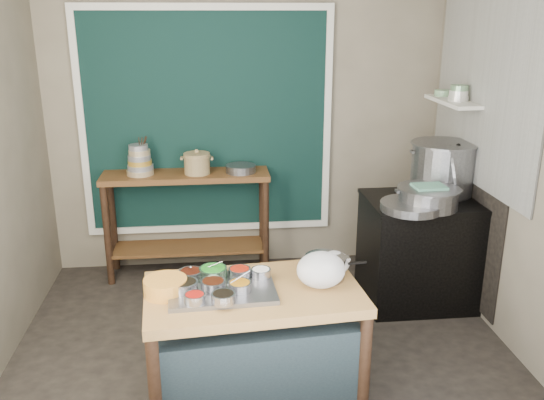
{
  "coord_description": "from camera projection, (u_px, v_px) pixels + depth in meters",
  "views": [
    {
      "loc": [
        -0.31,
        -3.61,
        2.28
      ],
      "look_at": [
        0.1,
        0.25,
        1.01
      ],
      "focal_mm": 38.0,
      "sensor_mm": 36.0,
      "label": 1
    }
  ],
  "objects": [
    {
      "name": "floor",
      "position": [
        262.0,
        345.0,
        4.16
      ],
      "size": [
        3.5,
        3.0,
        0.02
      ],
      "primitive_type": "cube",
      "color": "#2E2923",
      "rests_on": "ground"
    },
    {
      "name": "back_wall",
      "position": [
        246.0,
        116.0,
        5.15
      ],
      "size": [
        3.5,
        0.02,
        2.8
      ],
      "primitive_type": "cube",
      "color": "#756C5A",
      "rests_on": "floor"
    },
    {
      "name": "right_wall",
      "position": [
        519.0,
        149.0,
        3.9
      ],
      "size": [
        0.02,
        3.0,
        2.8
      ],
      "primitive_type": "cube",
      "color": "#756C5A",
      "rests_on": "floor"
    },
    {
      "name": "curtain_panel",
      "position": [
        207.0,
        123.0,
        5.09
      ],
      "size": [
        2.1,
        0.02,
        1.9
      ],
      "primitive_type": "cube",
      "color": "black",
      "rests_on": "back_wall"
    },
    {
      "name": "curtain_frame",
      "position": [
        207.0,
        123.0,
        5.08
      ],
      "size": [
        2.22,
        0.03,
        2.02
      ],
      "primitive_type": null,
      "color": "beige",
      "rests_on": "back_wall"
    },
    {
      "name": "tile_panel",
      "position": [
        486.0,
        74.0,
        4.28
      ],
      "size": [
        0.02,
        1.7,
        1.7
      ],
      "primitive_type": "cube",
      "color": "#B2B2AA",
      "rests_on": "right_wall"
    },
    {
      "name": "soot_patch",
      "position": [
        465.0,
        215.0,
        4.73
      ],
      "size": [
        0.01,
        1.3,
        1.3
      ],
      "primitive_type": "cube",
      "color": "black",
      "rests_on": "right_wall"
    },
    {
      "name": "wall_shelf",
      "position": [
        453.0,
        102.0,
        4.63
      ],
      "size": [
        0.22,
        0.7,
        0.03
      ],
      "primitive_type": "cube",
      "color": "beige",
      "rests_on": "right_wall"
    },
    {
      "name": "prep_table",
      "position": [
        254.0,
        345.0,
        3.46
      ],
      "size": [
        1.31,
        0.82,
        0.75
      ],
      "primitive_type": "cube",
      "rotation": [
        0.0,
        0.0,
        0.08
      ],
      "color": "olive",
      "rests_on": "floor"
    },
    {
      "name": "back_counter",
      "position": [
        188.0,
        224.0,
        5.16
      ],
      "size": [
        1.45,
        0.4,
        0.95
      ],
      "primitive_type": "cube",
      "color": "#5A3619",
      "rests_on": "floor"
    },
    {
      "name": "stove_block",
      "position": [
        421.0,
        252.0,
        4.68
      ],
      "size": [
        0.9,
        0.68,
        0.85
      ],
      "primitive_type": "cube",
      "color": "black",
      "rests_on": "floor"
    },
    {
      "name": "stove_top",
      "position": [
        425.0,
        201.0,
        4.54
      ],
      "size": [
        0.92,
        0.69,
        0.03
      ],
      "primitive_type": "cube",
      "color": "black",
      "rests_on": "stove_block"
    },
    {
      "name": "condiment_tray",
      "position": [
        222.0,
        289.0,
        3.31
      ],
      "size": [
        0.63,
        0.46,
        0.03
      ],
      "primitive_type": "cube",
      "rotation": [
        0.0,
        0.0,
        0.05
      ],
      "color": "gray",
      "rests_on": "prep_table"
    },
    {
      "name": "condiment_bowls",
      "position": [
        215.0,
        282.0,
        3.31
      ],
      "size": [
        0.58,
        0.46,
        0.07
      ],
      "color": "gray",
      "rests_on": "condiment_tray"
    },
    {
      "name": "yellow_basin",
      "position": [
        166.0,
        286.0,
        3.27
      ],
      "size": [
        0.27,
        0.27,
        0.1
      ],
      "primitive_type": "cylinder",
      "rotation": [
        0.0,
        0.0,
        -0.11
      ],
      "color": "#BE752D",
      "rests_on": "prep_table"
    },
    {
      "name": "saucepan",
      "position": [
        325.0,
        267.0,
        3.46
      ],
      "size": [
        0.28,
        0.28,
        0.14
      ],
      "primitive_type": null,
      "rotation": [
        0.0,
        0.0,
        0.08
      ],
      "color": "gray",
      "rests_on": "prep_table"
    },
    {
      "name": "plastic_bag_a",
      "position": [
        321.0,
        270.0,
        3.34
      ],
      "size": [
        0.3,
        0.26,
        0.21
      ],
      "primitive_type": "ellipsoid",
      "rotation": [
        0.0,
        0.0,
        0.08
      ],
      "color": "white",
      "rests_on": "prep_table"
    },
    {
      "name": "plastic_bag_b",
      "position": [
        334.0,
        263.0,
        3.52
      ],
      "size": [
        0.24,
        0.22,
        0.15
      ],
      "primitive_type": "ellipsoid",
      "rotation": [
        0.0,
        0.0,
        -0.34
      ],
      "color": "white",
      "rests_on": "prep_table"
    },
    {
      "name": "bowl_stack",
      "position": [
        139.0,
        162.0,
        4.93
      ],
      "size": [
        0.23,
        0.23,
        0.26
      ],
      "color": "tan",
      "rests_on": "back_counter"
    },
    {
      "name": "utensil_cup",
      "position": [
        143.0,
        168.0,
        4.98
      ],
      "size": [
        0.21,
        0.21,
        0.1
      ],
      "primitive_type": "cylinder",
      "rotation": [
        0.0,
        0.0,
        0.28
      ],
      "color": "gray",
      "rests_on": "back_counter"
    },
    {
      "name": "ceramic_crock",
      "position": [
        197.0,
        165.0,
        4.97
      ],
      "size": [
        0.27,
        0.27,
        0.16
      ],
      "primitive_type": null,
      "rotation": [
        0.0,
        0.0,
        -0.12
      ],
      "color": "olive",
      "rests_on": "back_counter"
    },
    {
      "name": "wide_bowl",
      "position": [
        241.0,
        169.0,
        5.03
      ],
      "size": [
        0.32,
        0.32,
        0.07
      ],
      "primitive_type": "cylinder",
      "rotation": [
        0.0,
        0.0,
        0.26
      ],
      "color": "gray",
      "rests_on": "back_counter"
    },
    {
      "name": "stock_pot",
      "position": [
        442.0,
        168.0,
        4.63
      ],
      "size": [
        0.57,
        0.57,
        0.42
      ],
      "primitive_type": null,
      "rotation": [
        0.0,
        0.0,
        0.07
      ],
      "color": "gray",
      "rests_on": "stove_top"
    },
    {
      "name": "pot_lid",
      "position": [
        453.0,
        171.0,
        4.53
      ],
      "size": [
        0.26,
        0.45,
        0.43
      ],
      "primitive_type": "cylinder",
      "rotation": [
        0.0,
        1.36,
        -0.36
      ],
      "color": "gray",
      "rests_on": "stove_top"
    },
    {
      "name": "steamer",
      "position": [
        428.0,
        197.0,
        4.33
      ],
      "size": [
        0.5,
        0.5,
        0.16
      ],
      "primitive_type": null,
      "rotation": [
        0.0,
        0.0,
        -0.05
      ],
      "color": "gray",
      "rests_on": "stove_top"
    },
    {
      "name": "green_cloth",
      "position": [
        429.0,
        186.0,
        4.3
      ],
      "size": [
        0.24,
        0.19,
        0.02
      ],
      "primitive_type": "cube",
      "rotation": [
        0.0,
        0.0,
        0.04
      ],
      "color": "#66AD85",
      "rests_on": "steamer"
    },
    {
      "name": "shallow_pan",
      "position": [
        411.0,
        206.0,
        4.28
      ],
      "size": [
        0.59,
        0.59,
        0.06
      ],
      "primitive_type": "cylinder",
      "rotation": [
        0.0,
        0.0,
        -0.38
      ],
      "color": "gray",
      "rests_on": "stove_top"
    },
    {
      "name": "shelf_bowl_stack",
      "position": [
        458.0,
        94.0,
        4.53
      ],
      "size": [
        0.16,
        0.16,
        0.13
      ],
      "color": "silver",
      "rests_on": "wall_shelf"
    },
    {
      "name": "shelf_bowl_green",
      "position": [
        443.0,
        93.0,
        4.82
      ],
      "size": [
        0.17,
        0.17,
        0.05
      ],
      "primitive_type": "cylinder",
      "rotation": [
        0.0,
        0.0,
        0.25
      ],
      "color": "gray",
      "rests_on": "wall_shelf"
    }
  ]
}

